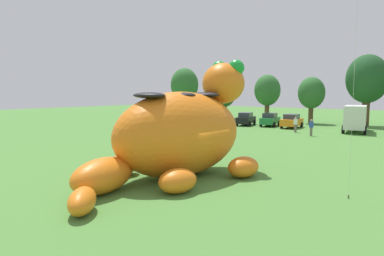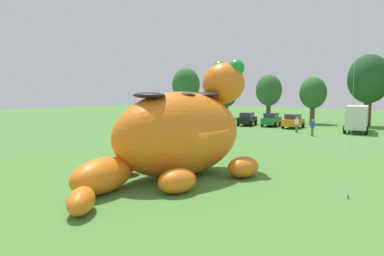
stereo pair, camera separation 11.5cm
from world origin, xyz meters
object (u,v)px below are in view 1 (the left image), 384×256
object	(u,v)px
car_orange	(292,121)
spectator_near_inflatable	(311,128)
car_black	(246,119)
car_green	(270,120)
spectator_by_cars	(295,125)
spectator_mid_field	(224,138)
giant_inflatable_creature	(180,133)
box_truck	(356,118)

from	to	relation	value
car_orange	spectator_near_inflatable	xyz separation A→B (m)	(4.71, -6.53, -0.01)
car_black	car_green	distance (m)	3.19
car_black	spectator_by_cars	size ratio (longest dim) A/B	2.57
car_black	spectator_mid_field	xyz separation A→B (m)	(8.24, -18.15, -0.01)
car_green	car_black	bearing A→B (deg)	-163.35
giant_inflatable_creature	car_green	xyz separation A→B (m)	(-8.29, 28.16, -1.45)
car_orange	spectator_mid_field	size ratio (longest dim) A/B	2.47
spectator_mid_field	spectator_by_cars	distance (m)	14.21
car_green	car_orange	world-z (taller)	same
spectator_near_inflatable	spectator_mid_field	size ratio (longest dim) A/B	1.00
car_green	box_truck	distance (m)	10.43
giant_inflatable_creature	car_orange	size ratio (longest dim) A/B	2.99
car_orange	spectator_near_inflatable	bearing A→B (deg)	-54.17
car_black	giant_inflatable_creature	bearing A→B (deg)	-67.38
box_truck	spectator_near_inflatable	size ratio (longest dim) A/B	3.90
car_orange	box_truck	bearing A→B (deg)	1.89
giant_inflatable_creature	car_black	size ratio (longest dim) A/B	2.87
spectator_mid_field	giant_inflatable_creature	bearing A→B (deg)	-71.10
giant_inflatable_creature	car_black	distance (m)	29.55
car_black	spectator_near_inflatable	world-z (taller)	car_black
box_truck	spectator_mid_field	bearing A→B (deg)	-105.52
box_truck	spectator_by_cars	bearing A→B (deg)	-137.66
car_green	spectator_mid_field	distance (m)	19.75
car_black	spectator_by_cars	bearing A→B (deg)	-25.12
giant_inflatable_creature	car_orange	xyz separation A→B (m)	(-5.16, 27.68, -1.45)
car_black	box_truck	distance (m)	13.50
car_orange	spectator_by_cars	world-z (taller)	car_orange
spectator_by_cars	car_orange	bearing A→B (deg)	116.83
giant_inflatable_creature	box_truck	xyz separation A→B (m)	(2.11, 27.92, -0.71)
giant_inflatable_creature	spectator_mid_field	size ratio (longest dim) A/B	7.38
giant_inflatable_creature	car_green	bearing A→B (deg)	106.41
spectator_near_inflatable	giant_inflatable_creature	bearing A→B (deg)	-88.79
spectator_near_inflatable	spectator_mid_field	xyz separation A→B (m)	(-2.67, -12.05, 0.00)
box_truck	car_orange	bearing A→B (deg)	-178.11
spectator_near_inflatable	spectator_by_cars	world-z (taller)	same
giant_inflatable_creature	box_truck	distance (m)	28.01
giant_inflatable_creature	car_black	bearing A→B (deg)	112.62
car_orange	spectator_by_cars	xyz separation A→B (m)	(2.21, -4.37, -0.01)
box_truck	spectator_mid_field	world-z (taller)	box_truck
spectator_mid_field	spectator_by_cars	bearing A→B (deg)	89.33
car_green	box_truck	size ratio (longest dim) A/B	0.65
giant_inflatable_creature	car_orange	bearing A→B (deg)	100.56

